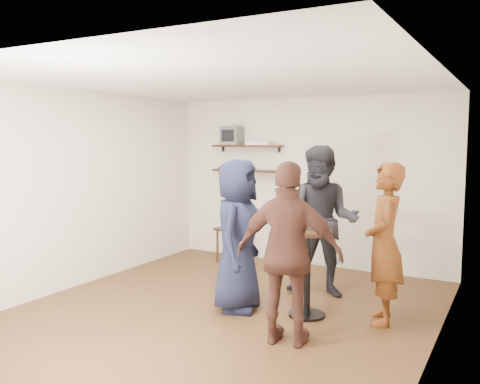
# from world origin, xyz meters

# --- Properties ---
(room) EXTENTS (4.58, 5.08, 2.68)m
(room) POSITION_xyz_m (0.00, 0.00, 1.30)
(room) COLOR #402514
(room) RESTS_ON ground
(shelf_upper) EXTENTS (1.20, 0.25, 0.04)m
(shelf_upper) POSITION_xyz_m (-1.00, 2.38, 1.85)
(shelf_upper) COLOR black
(shelf_upper) RESTS_ON room
(shelf_lower) EXTENTS (1.20, 0.25, 0.04)m
(shelf_lower) POSITION_xyz_m (-1.00, 2.38, 1.45)
(shelf_lower) COLOR black
(shelf_lower) RESTS_ON room
(crt_monitor) EXTENTS (0.32, 0.30, 0.30)m
(crt_monitor) POSITION_xyz_m (-1.28, 2.38, 2.02)
(crt_monitor) COLOR #59595B
(crt_monitor) RESTS_ON shelf_upper
(dvd_deck) EXTENTS (0.40, 0.24, 0.06)m
(dvd_deck) POSITION_xyz_m (-0.77, 2.38, 1.90)
(dvd_deck) COLOR silver
(dvd_deck) RESTS_ON shelf_upper
(radio) EXTENTS (0.22, 0.10, 0.10)m
(radio) POSITION_xyz_m (-1.05, 2.38, 1.52)
(radio) COLOR black
(radio) RESTS_ON shelf_lower
(power_strip) EXTENTS (0.30, 0.05, 0.03)m
(power_strip) POSITION_xyz_m (-1.42, 2.42, 1.48)
(power_strip) COLOR black
(power_strip) RESTS_ON shelf_lower
(side_table) EXTENTS (0.52, 0.52, 0.55)m
(side_table) POSITION_xyz_m (-1.11, 2.08, 0.46)
(side_table) COLOR black
(side_table) RESTS_ON room
(vase_lilies) EXTENTS (0.20, 0.20, 1.01)m
(vase_lilies) POSITION_xyz_m (-1.11, 2.08, 0.86)
(vase_lilies) COLOR silver
(vase_lilies) RESTS_ON side_table
(drinks_table) EXTENTS (0.53, 0.53, 0.97)m
(drinks_table) POSITION_xyz_m (0.88, 0.26, 0.62)
(drinks_table) COLOR black
(drinks_table) RESTS_ON room
(wine_glass_fl) EXTENTS (0.06, 0.06, 0.18)m
(wine_glass_fl) POSITION_xyz_m (0.83, 0.25, 1.10)
(wine_glass_fl) COLOR silver
(wine_glass_fl) RESTS_ON drinks_table
(wine_glass_fr) EXTENTS (0.07, 0.07, 0.20)m
(wine_glass_fr) POSITION_xyz_m (0.95, 0.24, 1.11)
(wine_glass_fr) COLOR silver
(wine_glass_fr) RESTS_ON drinks_table
(wine_glass_bl) EXTENTS (0.07, 0.07, 0.22)m
(wine_glass_bl) POSITION_xyz_m (0.85, 0.32, 1.12)
(wine_glass_bl) COLOR silver
(wine_glass_bl) RESTS_ON drinks_table
(wine_glass_br) EXTENTS (0.07, 0.07, 0.22)m
(wine_glass_br) POSITION_xyz_m (0.91, 0.29, 1.12)
(wine_glass_br) COLOR silver
(wine_glass_br) RESTS_ON drinks_table
(person_plaid) EXTENTS (0.56, 0.71, 1.72)m
(person_plaid) POSITION_xyz_m (1.67, 0.47, 0.86)
(person_plaid) COLOR red
(person_plaid) RESTS_ON room
(person_dark) EXTENTS (1.01, 0.84, 1.89)m
(person_dark) POSITION_xyz_m (0.77, 1.07, 0.94)
(person_dark) COLOR black
(person_dark) RESTS_ON room
(person_navy) EXTENTS (0.72, 0.95, 1.74)m
(person_navy) POSITION_xyz_m (0.09, 0.09, 0.87)
(person_navy) COLOR black
(person_navy) RESTS_ON room
(person_brown) EXTENTS (1.08, 0.58, 1.76)m
(person_brown) POSITION_xyz_m (1.01, -0.54, 0.88)
(person_brown) COLOR #48271F
(person_brown) RESTS_ON room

